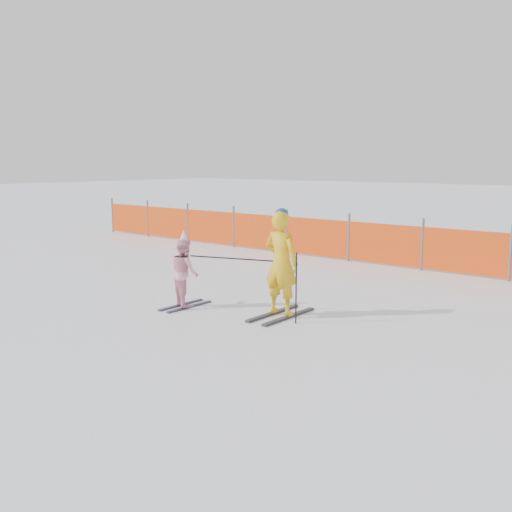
{
  "coord_description": "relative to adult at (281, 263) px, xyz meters",
  "views": [
    {
      "loc": [
        6.0,
        -6.81,
        2.56
      ],
      "look_at": [
        0.0,
        0.5,
        1.0
      ],
      "focal_mm": 40.0,
      "sensor_mm": 36.0,
      "label": 1
    }
  ],
  "objects": [
    {
      "name": "safety_fence",
      "position": [
        -4.02,
        5.43,
        -0.35
      ],
      "size": [
        15.9,
        0.06,
        1.25
      ],
      "color": "#595960",
      "rests_on": "ground"
    },
    {
      "name": "ski_poles",
      "position": [
        -0.3,
        -0.25,
        -0.13
      ],
      "size": [
        2.06,
        0.52,
        1.16
      ],
      "color": "black",
      "rests_on": "ground"
    },
    {
      "name": "child",
      "position": [
        -1.71,
        -0.58,
        -0.28
      ],
      "size": [
        0.71,
        1.05,
        1.39
      ],
      "color": "black",
      "rests_on": "ground"
    },
    {
      "name": "adult",
      "position": [
        0.0,
        0.0,
        0.0
      ],
      "size": [
        0.65,
        1.37,
        1.82
      ],
      "color": "black",
      "rests_on": "ground"
    },
    {
      "name": "ground",
      "position": [
        -0.42,
        -0.65,
        -0.91
      ],
      "size": [
        120.0,
        120.0,
        0.0
      ],
      "primitive_type": "plane",
      "color": "white",
      "rests_on": "ground"
    }
  ]
}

